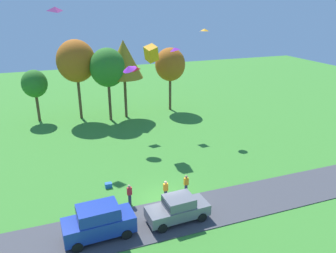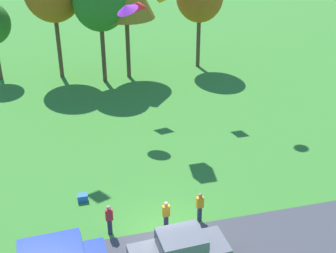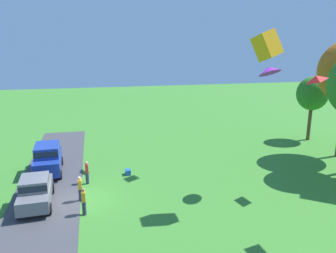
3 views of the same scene
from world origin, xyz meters
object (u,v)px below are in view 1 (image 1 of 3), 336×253
at_px(person_beside_suv, 166,190).
at_px(tree_right_of_center, 34,84).
at_px(tree_far_right, 108,68).
at_px(tree_center_back, 170,65).
at_px(kite_delta_high_right, 129,68).
at_px(kite_delta_high_left, 205,30).
at_px(car_suv_near_entrance, 99,221).
at_px(car_sedan_mid_row, 178,208).
at_px(person_on_lawn, 130,195).
at_px(tree_left_of_center, 76,61).
at_px(kite_box_topmost, 151,53).
at_px(cooler_box, 108,185).
at_px(kite_diamond_over_trees, 55,9).
at_px(tree_lone_near, 124,59).
at_px(person_watching_sky, 186,185).
at_px(kite_diamond_low_drifter, 174,49).
at_px(kite_diamond_near_flag, 134,68).

distance_m(person_beside_suv, tree_right_of_center, 25.36).
bearing_deg(tree_far_right, tree_center_back, 9.81).
bearing_deg(kite_delta_high_right, kite_delta_high_left, 6.05).
xyz_separation_m(person_beside_suv, kite_delta_high_right, (0.49, 12.47, 7.33)).
relative_size(car_suv_near_entrance, tree_right_of_center, 0.70).
relative_size(car_sedan_mid_row, person_on_lawn, 2.62).
xyz_separation_m(person_beside_suv, tree_left_of_center, (-3.95, 22.48, 6.73)).
xyz_separation_m(car_suv_near_entrance, kite_box_topmost, (8.01, 13.62, 8.48)).
distance_m(cooler_box, kite_delta_high_left, 20.23).
xyz_separation_m(person_on_lawn, kite_diamond_over_trees, (-3.51, 8.98, 13.17)).
bearing_deg(kite_box_topmost, cooler_box, -129.78).
height_order(person_beside_suv, person_on_lawn, same).
distance_m(cooler_box, kite_delta_high_right, 12.81).
bearing_deg(car_sedan_mid_row, tree_right_of_center, 109.52).
distance_m(car_suv_near_entrance, tree_lone_near, 25.45).
height_order(kite_diamond_over_trees, kite_box_topmost, kite_diamond_over_trees).
height_order(person_beside_suv, tree_lone_near, tree_lone_near).
height_order(person_watching_sky, kite_delta_high_left, kite_delta_high_left).
bearing_deg(tree_lone_near, kite_diamond_low_drifter, -52.93).
bearing_deg(kite_diamond_over_trees, person_on_lawn, -68.67).
relative_size(tree_lone_near, kite_box_topmost, 6.94).
relative_size(kite_delta_high_right, kite_diamond_over_trees, 1.41).
distance_m(tree_left_of_center, kite_diamond_near_flag, 9.23).
bearing_deg(kite_diamond_low_drifter, person_watching_sky, -107.53).
bearing_deg(person_beside_suv, kite_diamond_low_drifter, 66.55).
bearing_deg(car_sedan_mid_row, person_watching_sky, 57.39).
distance_m(tree_center_back, cooler_box, 23.20).
xyz_separation_m(person_watching_sky, person_on_lawn, (-4.59, 0.15, 0.00)).
bearing_deg(person_beside_suv, kite_diamond_near_flag, 83.82).
bearing_deg(tree_left_of_center, person_watching_sky, -75.42).
relative_size(car_sedan_mid_row, kite_box_topmost, 3.05).
xyz_separation_m(tree_right_of_center, cooler_box, (5.40, -19.80, -4.73)).
bearing_deg(person_beside_suv, person_on_lawn, 171.72).
height_order(person_on_lawn, kite_diamond_over_trees, kite_diamond_over_trees).
bearing_deg(tree_center_back, kite_diamond_low_drifter, -106.93).
bearing_deg(kite_diamond_over_trees, car_suv_near_entrance, -86.47).
relative_size(person_on_lawn, kite_diamond_low_drifter, 1.86).
height_order(tree_left_of_center, tree_far_right, tree_left_of_center).
bearing_deg(kite_diamond_over_trees, person_watching_sky, -48.40).
bearing_deg(car_suv_near_entrance, kite_box_topmost, 59.54).
relative_size(person_beside_suv, tree_left_of_center, 0.17).
height_order(tree_far_right, kite_diamond_near_flag, tree_far_right).
distance_m(person_watching_sky, tree_right_of_center, 25.85).
xyz_separation_m(car_suv_near_entrance, car_sedan_mid_row, (5.48, -0.12, -0.25)).
bearing_deg(tree_center_back, car_sedan_mid_row, -109.35).
distance_m(kite_delta_high_right, kite_box_topmost, 2.90).
bearing_deg(kite_delta_high_right, kite_diamond_near_flag, 66.64).
bearing_deg(car_sedan_mid_row, kite_diamond_near_flag, 84.58).
relative_size(car_suv_near_entrance, kite_delta_high_right, 3.16).
bearing_deg(tree_far_right, car_suv_near_entrance, -102.67).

